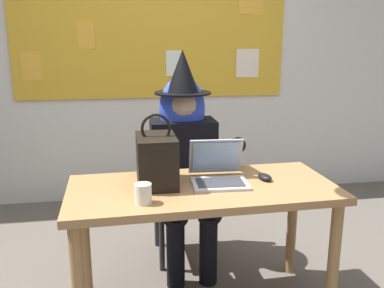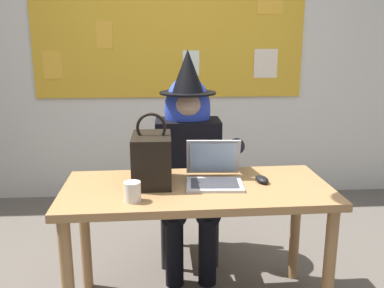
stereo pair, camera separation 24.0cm
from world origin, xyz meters
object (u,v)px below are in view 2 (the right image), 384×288
object	(u,v)px
coffee_mug	(132,192)
desk_main	(197,204)
chair_at_desk	(187,184)
computer_mouse	(262,179)
laptop	(214,173)
person_costumed	(188,149)
handbag	(152,159)

from	to	relation	value
coffee_mug	desk_main	bearing A→B (deg)	30.45
desk_main	chair_at_desk	world-z (taller)	chair_at_desk
desk_main	computer_mouse	world-z (taller)	computer_mouse
desk_main	coffee_mug	xyz separation A→B (m)	(-0.32, -0.19, 0.15)
laptop	computer_mouse	bearing A→B (deg)	-0.72
desk_main	laptop	size ratio (longest dim) A/B	4.46
desk_main	person_costumed	bearing A→B (deg)	91.32
handbag	coffee_mug	distance (m)	0.28
laptop	handbag	bearing A→B (deg)	-179.10
chair_at_desk	laptop	bearing A→B (deg)	9.40
desk_main	person_costumed	distance (m)	0.57
person_costumed	desk_main	bearing A→B (deg)	2.00
laptop	handbag	xyz separation A→B (m)	(-0.33, 0.01, 0.09)
person_costumed	computer_mouse	world-z (taller)	person_costumed
handbag	coffee_mug	xyz separation A→B (m)	(-0.09, -0.26, -0.09)
desk_main	chair_at_desk	bearing A→B (deg)	91.08
desk_main	coffee_mug	world-z (taller)	coffee_mug
laptop	coffee_mug	bearing A→B (deg)	-146.40
handbag	coffee_mug	world-z (taller)	handbag
desk_main	person_costumed	size ratio (longest dim) A/B	1.00
chair_at_desk	handbag	distance (m)	0.74
computer_mouse	coffee_mug	xyz separation A→B (m)	(-0.67, -0.22, 0.03)
person_costumed	chair_at_desk	bearing A→B (deg)	-179.35
handbag	coffee_mug	bearing A→B (deg)	-108.68
coffee_mug	person_costumed	bearing A→B (deg)	67.51
desk_main	laptop	world-z (taller)	laptop
chair_at_desk	laptop	xyz separation A→B (m)	(0.11, -0.62, 0.28)
chair_at_desk	handbag	world-z (taller)	handbag
coffee_mug	laptop	bearing A→B (deg)	30.28
laptop	handbag	world-z (taller)	handbag
laptop	handbag	distance (m)	0.34
laptop	computer_mouse	world-z (taller)	laptop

